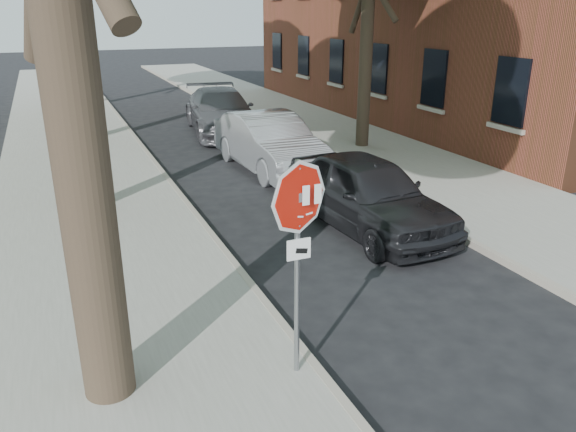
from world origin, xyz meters
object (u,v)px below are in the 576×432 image
(stop_sign, at_px, (298,229))
(car_b, at_px, (270,143))
(car_a, at_px, (367,193))
(car_c, at_px, (221,112))

(stop_sign, relative_size, car_b, 0.56)
(car_a, height_order, car_b, car_b)
(stop_sign, xyz_separation_m, car_a, (3.30, 4.00, -1.20))
(car_a, bearing_deg, car_c, 86.06)
(stop_sign, relative_size, car_a, 0.60)
(stop_sign, distance_m, car_a, 5.32)
(stop_sign, distance_m, car_b, 9.43)
(stop_sign, xyz_separation_m, car_c, (3.30, 14.11, -1.18))
(stop_sign, bearing_deg, car_b, 70.68)
(car_c, bearing_deg, stop_sign, -95.81)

